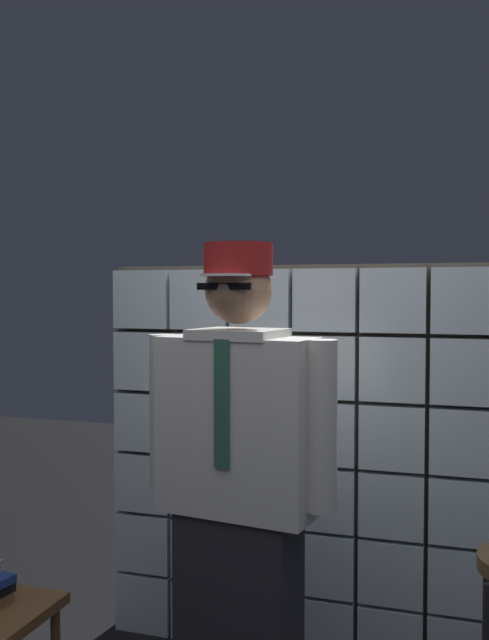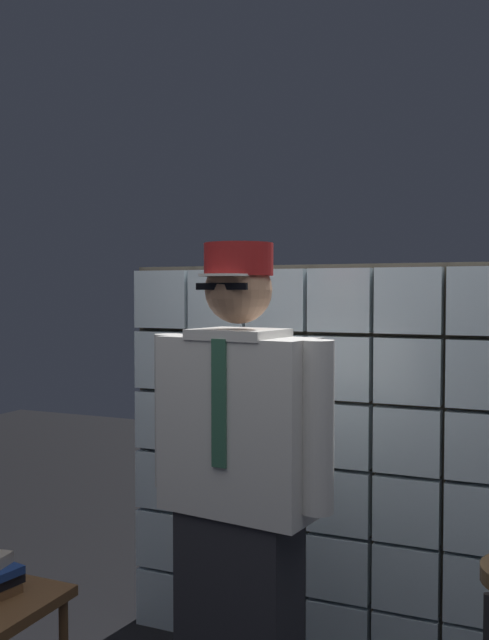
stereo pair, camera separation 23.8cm
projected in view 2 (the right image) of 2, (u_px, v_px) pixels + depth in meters
name	position (u px, v px, depth m)	size (l,w,h in m)	color
glass_block_wall	(340.00, 468.00, 3.13)	(2.11, 0.10, 1.81)	silver
standing_person	(239.00, 491.00, 2.50)	(0.74, 0.35, 1.84)	#28282D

